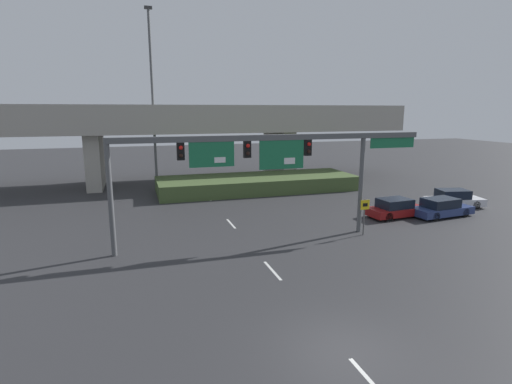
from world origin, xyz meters
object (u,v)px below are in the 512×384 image
(parked_sedan_mid_right, at_px, (441,208))
(speed_limit_sign, at_px, (364,212))
(parked_sedan_near_right, at_px, (396,208))
(signal_gantry, at_px, (268,154))
(highway_light_pole_near, at_px, (153,98))
(parked_sedan_far_right, at_px, (454,199))

(parked_sedan_mid_right, bearing_deg, speed_limit_sign, -169.46)
(speed_limit_sign, height_order, parked_sedan_near_right, speed_limit_sign)
(signal_gantry, xyz_separation_m, speed_limit_sign, (6.06, -0.73, -3.68))
(speed_limit_sign, height_order, parked_sedan_mid_right, speed_limit_sign)
(highway_light_pole_near, bearing_deg, parked_sedan_near_right, -44.64)
(parked_sedan_near_right, bearing_deg, signal_gantry, -171.80)
(signal_gantry, relative_size, parked_sedan_far_right, 3.99)
(speed_limit_sign, distance_m, parked_sedan_mid_right, 8.28)
(signal_gantry, relative_size, parked_sedan_near_right, 4.19)
(signal_gantry, height_order, speed_limit_sign, signal_gantry)
(signal_gantry, bearing_deg, parked_sedan_mid_right, 6.38)
(parked_sedan_near_right, height_order, parked_sedan_mid_right, parked_sedan_mid_right)
(parked_sedan_near_right, bearing_deg, parked_sedan_far_right, 5.98)
(signal_gantry, height_order, parked_sedan_mid_right, signal_gantry)
(highway_light_pole_near, relative_size, parked_sedan_near_right, 3.77)
(signal_gantry, height_order, parked_sedan_far_right, signal_gantry)
(parked_sedan_near_right, bearing_deg, parked_sedan_mid_right, -19.43)
(highway_light_pole_near, relative_size, parked_sedan_far_right, 3.60)
(speed_limit_sign, distance_m, highway_light_pole_near, 23.34)
(highway_light_pole_near, bearing_deg, signal_gantry, -73.68)
(signal_gantry, bearing_deg, highway_light_pole_near, 106.32)
(speed_limit_sign, xyz_separation_m, parked_sedan_near_right, (4.62, 3.16, -0.87))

